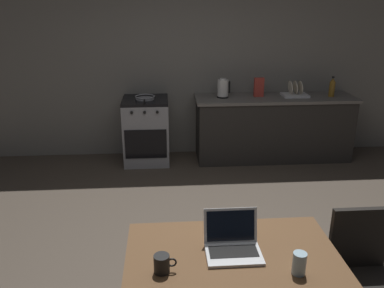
{
  "coord_description": "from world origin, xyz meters",
  "views": [
    {
      "loc": [
        -0.27,
        -2.86,
        2.12
      ],
      "look_at": [
        0.01,
        0.83,
        0.77
      ],
      "focal_mm": 37.34,
      "sensor_mm": 36.0,
      "label": 1
    }
  ],
  "objects_px": {
    "frying_pan": "(145,97)",
    "dish_rack": "(295,93)",
    "stove_oven": "(146,131)",
    "coffee_mug": "(162,264)",
    "laptop": "(233,245)",
    "drinking_glass": "(299,263)",
    "chair": "(363,269)",
    "dining_table": "(234,269)",
    "electric_kettle": "(223,88)",
    "bottle": "(332,87)",
    "cereal_box": "(259,87)"
  },
  "relations": [
    {
      "from": "frying_pan",
      "to": "dish_rack",
      "type": "height_order",
      "value": "dish_rack"
    },
    {
      "from": "stove_oven",
      "to": "dish_rack",
      "type": "relative_size",
      "value": 2.59
    },
    {
      "from": "coffee_mug",
      "to": "laptop",
      "type": "bearing_deg",
      "value": 20.88
    },
    {
      "from": "laptop",
      "to": "dish_rack",
      "type": "relative_size",
      "value": 0.94
    },
    {
      "from": "frying_pan",
      "to": "drinking_glass",
      "type": "relative_size",
      "value": 3.43
    },
    {
      "from": "chair",
      "to": "laptop",
      "type": "relative_size",
      "value": 2.78
    },
    {
      "from": "dining_table",
      "to": "electric_kettle",
      "type": "distance_m",
      "value": 3.35
    },
    {
      "from": "bottle",
      "to": "dish_rack",
      "type": "relative_size",
      "value": 0.8
    },
    {
      "from": "laptop",
      "to": "cereal_box",
      "type": "distance_m",
      "value": 3.38
    },
    {
      "from": "dining_table",
      "to": "laptop",
      "type": "height_order",
      "value": "laptop"
    },
    {
      "from": "laptop",
      "to": "coffee_mug",
      "type": "xyz_separation_m",
      "value": [
        -0.41,
        -0.16,
        0.01
      ]
    },
    {
      "from": "dining_table",
      "to": "coffee_mug",
      "type": "height_order",
      "value": "coffee_mug"
    },
    {
      "from": "stove_oven",
      "to": "bottle",
      "type": "distance_m",
      "value": 2.57
    },
    {
      "from": "bottle",
      "to": "dish_rack",
      "type": "height_order",
      "value": "bottle"
    },
    {
      "from": "bottle",
      "to": "drinking_glass",
      "type": "distance_m",
      "value": 3.75
    },
    {
      "from": "frying_pan",
      "to": "cereal_box",
      "type": "height_order",
      "value": "cereal_box"
    },
    {
      "from": "chair",
      "to": "drinking_glass",
      "type": "height_order",
      "value": "chair"
    },
    {
      "from": "laptop",
      "to": "drinking_glass",
      "type": "relative_size",
      "value": 2.53
    },
    {
      "from": "bottle",
      "to": "laptop",
      "type": "bearing_deg",
      "value": -120.67
    },
    {
      "from": "chair",
      "to": "electric_kettle",
      "type": "height_order",
      "value": "electric_kettle"
    },
    {
      "from": "coffee_mug",
      "to": "cereal_box",
      "type": "distance_m",
      "value": 3.66
    },
    {
      "from": "laptop",
      "to": "frying_pan",
      "type": "xyz_separation_m",
      "value": [
        -0.62,
        3.2,
        0.13
      ]
    },
    {
      "from": "dining_table",
      "to": "drinking_glass",
      "type": "bearing_deg",
      "value": -24.59
    },
    {
      "from": "dining_table",
      "to": "laptop",
      "type": "relative_size",
      "value": 3.87
    },
    {
      "from": "laptop",
      "to": "frying_pan",
      "type": "bearing_deg",
      "value": 104.37
    },
    {
      "from": "chair",
      "to": "laptop",
      "type": "height_order",
      "value": "laptop"
    },
    {
      "from": "dining_table",
      "to": "bottle",
      "type": "bearing_deg",
      "value": 59.88
    },
    {
      "from": "dining_table",
      "to": "bottle",
      "type": "xyz_separation_m",
      "value": [
        1.89,
        3.25,
        0.35
      ]
    },
    {
      "from": "dining_table",
      "to": "chair",
      "type": "distance_m",
      "value": 0.87
    },
    {
      "from": "electric_kettle",
      "to": "cereal_box",
      "type": "height_order",
      "value": "same"
    },
    {
      "from": "electric_kettle",
      "to": "cereal_box",
      "type": "distance_m",
      "value": 0.49
    },
    {
      "from": "chair",
      "to": "electric_kettle",
      "type": "xyz_separation_m",
      "value": [
        -0.43,
        3.18,
        0.49
      ]
    },
    {
      "from": "dining_table",
      "to": "chair",
      "type": "relative_size",
      "value": 1.39
    },
    {
      "from": "bottle",
      "to": "frying_pan",
      "type": "xyz_separation_m",
      "value": [
        -2.51,
        0.02,
        -0.1
      ]
    },
    {
      "from": "frying_pan",
      "to": "drinking_glass",
      "type": "bearing_deg",
      "value": -74.6
    },
    {
      "from": "drinking_glass",
      "to": "bottle",
      "type": "bearing_deg",
      "value": 65.31
    },
    {
      "from": "stove_oven",
      "to": "cereal_box",
      "type": "bearing_deg",
      "value": 0.84
    },
    {
      "from": "stove_oven",
      "to": "coffee_mug",
      "type": "xyz_separation_m",
      "value": [
        0.21,
        -3.38,
        0.34
      ]
    },
    {
      "from": "bottle",
      "to": "cereal_box",
      "type": "distance_m",
      "value": 0.98
    },
    {
      "from": "electric_kettle",
      "to": "frying_pan",
      "type": "bearing_deg",
      "value": -178.45
    },
    {
      "from": "frying_pan",
      "to": "coffee_mug",
      "type": "distance_m",
      "value": 3.37
    },
    {
      "from": "chair",
      "to": "frying_pan",
      "type": "xyz_separation_m",
      "value": [
        -1.47,
        3.15,
        0.39
      ]
    },
    {
      "from": "bottle",
      "to": "coffee_mug",
      "type": "xyz_separation_m",
      "value": [
        -2.3,
        -3.34,
        -0.23
      ]
    },
    {
      "from": "drinking_glass",
      "to": "cereal_box",
      "type": "relative_size",
      "value": 0.5
    },
    {
      "from": "electric_kettle",
      "to": "frying_pan",
      "type": "height_order",
      "value": "electric_kettle"
    },
    {
      "from": "stove_oven",
      "to": "dining_table",
      "type": "height_order",
      "value": "stove_oven"
    },
    {
      "from": "dining_table",
      "to": "dish_rack",
      "type": "relative_size",
      "value": 3.64
    },
    {
      "from": "dish_rack",
      "to": "drinking_glass",
      "type": "bearing_deg",
      "value": -107.35
    },
    {
      "from": "bottle",
      "to": "chair",
      "type": "bearing_deg",
      "value": -108.35
    },
    {
      "from": "chair",
      "to": "bottle",
      "type": "bearing_deg",
      "value": 77.8
    }
  ]
}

